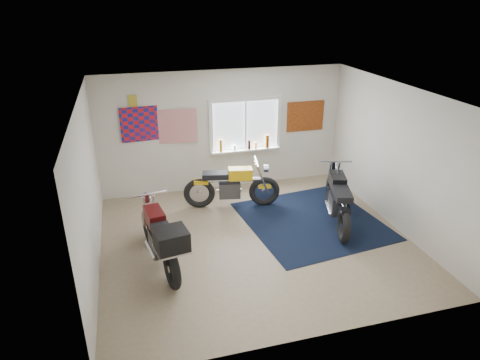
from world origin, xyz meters
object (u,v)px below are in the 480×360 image
object	(u,v)px
yellow_triumph	(231,187)
maroon_tourer	(161,239)
black_chrome_bike	(338,200)
navy_rug	(312,221)

from	to	relation	value
yellow_triumph	maroon_tourer	bearing A→B (deg)	-120.46
maroon_tourer	yellow_triumph	bearing A→B (deg)	-50.96
yellow_triumph	black_chrome_bike	distance (m)	2.19
navy_rug	black_chrome_bike	world-z (taller)	black_chrome_bike
black_chrome_bike	navy_rug	bearing A→B (deg)	90.18
navy_rug	maroon_tourer	size ratio (longest dim) A/B	1.24
maroon_tourer	black_chrome_bike	bearing A→B (deg)	-88.72
yellow_triumph	maroon_tourer	distance (m)	2.48
yellow_triumph	maroon_tourer	world-z (taller)	maroon_tourer
black_chrome_bike	maroon_tourer	world-z (taller)	black_chrome_bike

